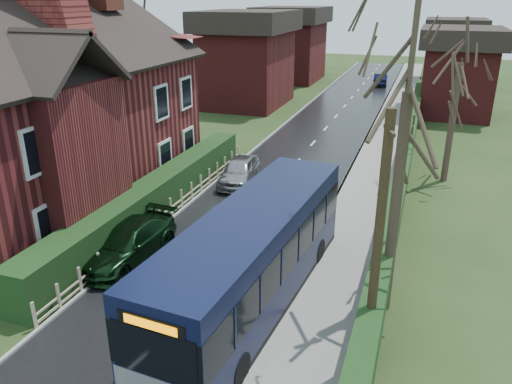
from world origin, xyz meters
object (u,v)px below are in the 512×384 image
at_px(car_silver, 239,171).
at_px(bus_stop_sign, 274,281).
at_px(brick_house, 44,107).
at_px(bus, 253,260).
at_px(telegraph_pole, 377,250).
at_px(car_green, 128,243).

height_order(car_silver, bus_stop_sign, bus_stop_sign).
distance_m(brick_house, car_silver, 9.28).
bearing_deg(bus, bus_stop_sign, -43.41).
height_order(bus_stop_sign, telegraph_pole, telegraph_pole).
bearing_deg(telegraph_pole, car_silver, 107.24).
relative_size(bus, car_green, 2.31).
bearing_deg(car_silver, bus, -73.23).
xyz_separation_m(brick_house, bus_stop_sign, (11.93, -5.76, -2.70)).
distance_m(brick_house, bus, 12.21).
height_order(car_green, bus_stop_sign, bus_stop_sign).
xyz_separation_m(car_silver, car_green, (-1.00, -8.47, -0.00)).
bearing_deg(bus, car_green, 171.25).
distance_m(bus, telegraph_pole, 4.37).
bearing_deg(car_green, telegraph_pole, -14.54).
xyz_separation_m(brick_house, car_silver, (6.83, 5.05, -3.73)).
distance_m(car_silver, telegraph_pole, 13.99).
relative_size(car_silver, car_green, 0.86).
bearing_deg(bus_stop_sign, car_silver, 114.70).
relative_size(bus, bus_stop_sign, 4.05).
height_order(bus, car_green, bus).
xyz_separation_m(bus, bus_stop_sign, (1.00, -1.12, 0.15)).
xyz_separation_m(car_green, telegraph_pole, (8.70, -2.89, 2.70)).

